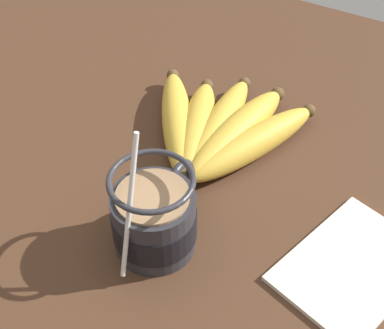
% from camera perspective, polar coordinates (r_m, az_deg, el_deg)
% --- Properties ---
extents(table, '(1.10, 1.10, 0.04)m').
position_cam_1_polar(table, '(0.63, -1.78, -6.09)').
color(table, '#422819').
rests_on(table, ground).
extents(coffee_mug, '(0.14, 0.09, 0.17)m').
position_cam_1_polar(coffee_mug, '(0.56, -3.98, -5.74)').
color(coffee_mug, '#28282D').
rests_on(coffee_mug, table).
extents(banana_bunch, '(0.23, 0.24, 0.04)m').
position_cam_1_polar(banana_bunch, '(0.69, 2.73, 3.74)').
color(banana_bunch, '#4C381E').
rests_on(banana_bunch, table).
extents(napkin, '(0.18, 0.15, 0.01)m').
position_cam_1_polar(napkin, '(0.59, 16.75, -10.38)').
color(napkin, beige).
rests_on(napkin, table).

